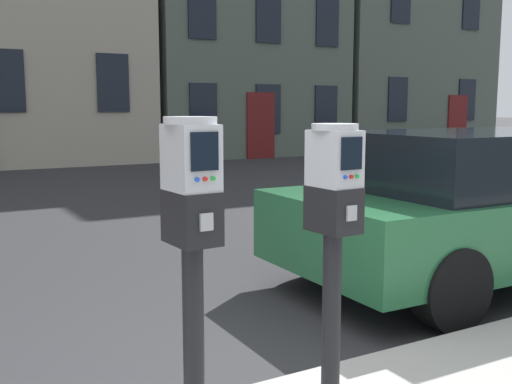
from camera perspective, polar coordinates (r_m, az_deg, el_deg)
parking_meter_near_kerb at (r=2.49m, az=-6.05°, el=-3.43°), size 0.23×0.26×1.46m
parking_meter_twin_adjacent at (r=2.85m, az=7.29°, el=-2.52°), size 0.23×0.26×1.43m
parked_car_navy_coupe at (r=6.22m, az=21.74°, el=-0.85°), size 4.45×1.91×1.42m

